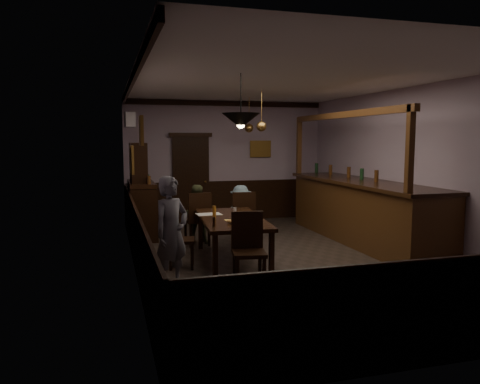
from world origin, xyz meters
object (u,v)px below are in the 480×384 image
object	(u,v)px
pendant_iron	(241,121)
dining_table	(232,221)
person_standing	(171,233)
person_seated_right	(241,213)
chair_far_right	(243,215)
chair_side	(176,236)
coffee_cup	(255,220)
pendant_brass_far	(249,128)
soda_can	(238,215)
bar_counter	(362,210)
chair_far_left	(198,217)
person_seated_left	(196,214)
chair_near	(248,246)
sideboard	(141,199)
pendant_brass_mid	(261,126)

from	to	relation	value
pendant_iron	dining_table	bearing A→B (deg)	84.97
dining_table	person_standing	bearing A→B (deg)	-135.06
person_seated_right	pendant_iron	world-z (taller)	pendant_iron
chair_far_right	chair_side	xyz separation A→B (m)	(-1.50, -1.33, -0.05)
coffee_cup	pendant_brass_far	distance (m)	3.97
soda_can	pendant_iron	distance (m)	1.65
person_seated_right	bar_counter	distance (m)	2.42
pendant_iron	chair_side	bearing A→B (deg)	141.72
chair_far_left	pendant_iron	xyz separation A→B (m)	(0.25, -2.10, 1.74)
chair_side	person_seated_right	distance (m)	2.22
person_seated_left	chair_far_left	bearing A→B (deg)	101.53
chair_far_left	pendant_iron	bearing A→B (deg)	90.79
dining_table	chair_near	distance (m)	1.32
person_seated_right	dining_table	bearing A→B (deg)	81.38
chair_side	pendant_brass_far	size ratio (longest dim) A/B	1.17
chair_far_right	person_seated_right	distance (m)	0.29
bar_counter	pendant_iron	bearing A→B (deg)	-151.88
coffee_cup	sideboard	size ratio (longest dim) A/B	0.04
person_standing	soda_can	size ratio (longest dim) A/B	12.96
chair_side	bar_counter	distance (m)	3.94
sideboard	pendant_brass_far	size ratio (longest dim) A/B	2.43
person_seated_left	chair_far_right	bearing A→B (deg)	170.54
coffee_cup	chair_far_right	bearing A→B (deg)	84.71
chair_far_left	person_seated_right	distance (m)	0.93
person_standing	pendant_brass_mid	world-z (taller)	pendant_brass_mid
person_seated_left	person_seated_right	xyz separation A→B (m)	(0.90, -0.08, -0.01)
chair_far_left	pendant_iron	distance (m)	2.74
person_standing	chair_far_left	bearing A→B (deg)	36.17
pendant_brass_mid	pendant_iron	bearing A→B (deg)	-115.36
person_seated_left	coffee_cup	size ratio (longest dim) A/B	14.49
person_seated_right	soda_can	xyz separation A→B (m)	(-0.51, -1.63, 0.24)
chair_far_right	chair_near	xyz separation A→B (m)	(-0.66, -2.53, -0.00)
chair_far_right	bar_counter	size ratio (longest dim) A/B	0.23
chair_far_left	soda_can	distance (m)	1.50
person_seated_right	coffee_cup	xyz separation A→B (m)	(-0.36, -2.09, 0.23)
chair_near	soda_can	world-z (taller)	chair_near
person_standing	pendant_iron	distance (m)	1.92
chair_near	person_standing	xyz separation A→B (m)	(-1.05, 0.16, 0.21)
chair_near	sideboard	xyz separation A→B (m)	(-1.20, 3.81, 0.22)
person_standing	pendant_iron	size ratio (longest dim) A/B	1.96
chair_far_left	soda_can	size ratio (longest dim) A/B	8.68
pendant_iron	chair_far_right	bearing A→B (deg)	72.79
chair_far_left	sideboard	size ratio (longest dim) A/B	0.53
soda_can	chair_far_right	bearing A→B (deg)	70.38
sideboard	pendant_iron	size ratio (longest dim) A/B	2.48
dining_table	pendant_iron	distance (m)	1.82
chair_far_left	bar_counter	bearing A→B (deg)	164.90
sideboard	chair_near	bearing A→B (deg)	-72.52
sideboard	pendant_brass_mid	distance (m)	2.95
chair_far_left	chair_far_right	distance (m)	0.88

